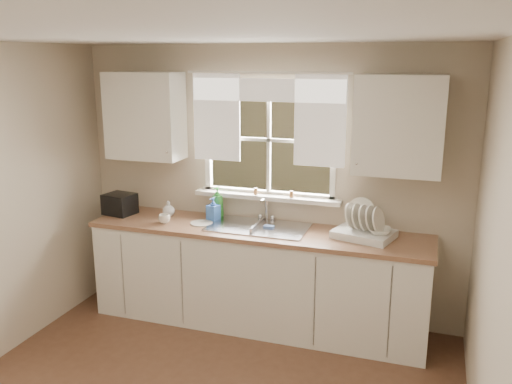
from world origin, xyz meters
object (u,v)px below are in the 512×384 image
(black_appliance, at_px, (120,204))
(cup, at_px, (164,219))
(dish_rack, at_px, (364,229))
(soap_bottle_a, at_px, (218,202))

(black_appliance, bearing_deg, cup, -4.37)
(dish_rack, relative_size, black_appliance, 2.04)
(dish_rack, bearing_deg, black_appliance, -179.07)
(dish_rack, height_order, black_appliance, dish_rack)
(dish_rack, relative_size, cup, 5.20)
(black_appliance, bearing_deg, dish_rack, 10.74)
(soap_bottle_a, relative_size, black_appliance, 1.10)
(dish_rack, xyz_separation_m, black_appliance, (-2.32, -0.04, 0.03))
(soap_bottle_a, xyz_separation_m, cup, (-0.39, -0.33, -0.11))
(dish_rack, relative_size, soap_bottle_a, 1.86)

